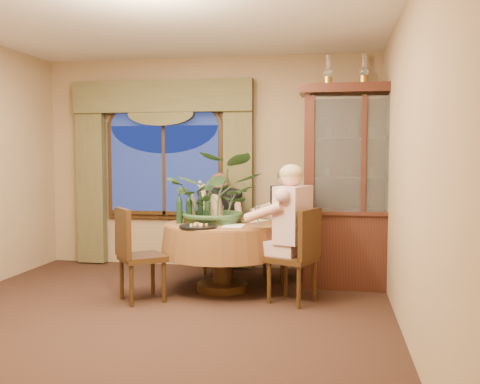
% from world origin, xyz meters
% --- Properties ---
extents(floor, '(5.00, 5.00, 0.00)m').
position_xyz_m(floor, '(0.00, 0.00, 0.00)').
color(floor, black).
rests_on(floor, ground).
extents(wall_back, '(4.50, 0.00, 4.50)m').
position_xyz_m(wall_back, '(0.00, 2.50, 1.40)').
color(wall_back, '#927553').
rests_on(wall_back, ground).
extents(wall_right, '(0.00, 5.00, 5.00)m').
position_xyz_m(wall_right, '(2.25, 0.00, 1.40)').
color(wall_right, '#927553').
rests_on(wall_right, ground).
extents(ceiling, '(5.00, 5.00, 0.00)m').
position_xyz_m(ceiling, '(0.00, 0.00, 2.80)').
color(ceiling, white).
rests_on(ceiling, wall_back).
extents(window, '(1.62, 0.10, 1.32)m').
position_xyz_m(window, '(-0.60, 2.43, 1.30)').
color(window, navy).
rests_on(window, wall_back).
extents(arched_transom, '(1.60, 0.06, 0.44)m').
position_xyz_m(arched_transom, '(-0.60, 2.43, 2.08)').
color(arched_transom, navy).
rests_on(arched_transom, wall_back).
extents(drapery_left, '(0.38, 0.14, 2.32)m').
position_xyz_m(drapery_left, '(-1.63, 2.38, 1.18)').
color(drapery_left, '#484426').
rests_on(drapery_left, floor).
extents(drapery_right, '(0.38, 0.14, 2.32)m').
position_xyz_m(drapery_right, '(0.43, 2.38, 1.18)').
color(drapery_right, '#484426').
rests_on(drapery_right, floor).
extents(swag_valance, '(2.45, 0.16, 0.42)m').
position_xyz_m(swag_valance, '(-0.60, 2.35, 2.28)').
color(swag_valance, '#484426').
rests_on(swag_valance, wall_back).
extents(dining_table, '(1.76, 1.76, 0.75)m').
position_xyz_m(dining_table, '(0.45, 1.25, 0.38)').
color(dining_table, maroon).
rests_on(dining_table, floor).
extents(china_cabinet, '(1.41, 0.56, 2.29)m').
position_xyz_m(china_cabinet, '(1.98, 1.67, 1.14)').
color(china_cabinet, black).
rests_on(china_cabinet, floor).
extents(oil_lamp_left, '(0.11, 0.11, 0.34)m').
position_xyz_m(oil_lamp_left, '(1.58, 1.67, 2.46)').
color(oil_lamp_left, '#A5722D').
rests_on(oil_lamp_left, china_cabinet).
extents(oil_lamp_center, '(0.11, 0.11, 0.34)m').
position_xyz_m(oil_lamp_center, '(1.98, 1.67, 2.46)').
color(oil_lamp_center, '#A5722D').
rests_on(oil_lamp_center, china_cabinet).
extents(oil_lamp_right, '(0.11, 0.11, 0.34)m').
position_xyz_m(oil_lamp_right, '(2.38, 1.67, 2.46)').
color(oil_lamp_right, '#A5722D').
rests_on(oil_lamp_right, china_cabinet).
extents(chair_right, '(0.56, 0.56, 0.96)m').
position_xyz_m(chair_right, '(1.25, 0.88, 0.48)').
color(chair_right, black).
rests_on(chair_right, floor).
extents(chair_back_right, '(0.59, 0.59, 0.96)m').
position_xyz_m(chair_back_right, '(1.08, 1.88, 0.48)').
color(chair_back_right, black).
rests_on(chair_back_right, floor).
extents(chair_back, '(0.52, 0.52, 0.96)m').
position_xyz_m(chair_back, '(0.20, 2.14, 0.48)').
color(chair_back, black).
rests_on(chair_back, floor).
extents(chair_front_left, '(0.59, 0.59, 0.96)m').
position_xyz_m(chair_front_left, '(-0.27, 0.67, 0.48)').
color(chair_front_left, black).
rests_on(chair_front_left, floor).
extents(person_pink, '(0.62, 0.64, 1.42)m').
position_xyz_m(person_pink, '(1.26, 0.94, 0.71)').
color(person_pink, '#CDA2A5').
rests_on(person_pink, floor).
extents(person_back, '(0.55, 0.52, 1.28)m').
position_xyz_m(person_back, '(0.23, 2.14, 0.64)').
color(person_back, black).
rests_on(person_back, floor).
extents(person_scarf, '(0.65, 0.66, 1.35)m').
position_xyz_m(person_scarf, '(1.13, 1.80, 0.68)').
color(person_scarf, black).
rests_on(person_scarf, floor).
extents(stoneware_vase, '(0.17, 0.17, 0.31)m').
position_xyz_m(stoneware_vase, '(0.35, 1.40, 0.90)').
color(stoneware_vase, tan).
rests_on(stoneware_vase, dining_table).
extents(centerpiece_plant, '(1.06, 1.18, 0.92)m').
position_xyz_m(centerpiece_plant, '(0.37, 1.35, 1.41)').
color(centerpiece_plant, '#304F2C').
rests_on(centerpiece_plant, dining_table).
extents(olive_bowl, '(0.15, 0.15, 0.05)m').
position_xyz_m(olive_bowl, '(0.48, 1.17, 0.77)').
color(olive_bowl, '#46532B').
rests_on(olive_bowl, dining_table).
extents(cheese_platter, '(0.40, 0.40, 0.02)m').
position_xyz_m(cheese_platter, '(0.28, 0.84, 0.76)').
color(cheese_platter, black).
rests_on(cheese_platter, dining_table).
extents(wine_bottle_0, '(0.07, 0.07, 0.33)m').
position_xyz_m(wine_bottle_0, '(0.08, 1.22, 0.92)').
color(wine_bottle_0, black).
rests_on(wine_bottle_0, dining_table).
extents(wine_bottle_1, '(0.07, 0.07, 0.33)m').
position_xyz_m(wine_bottle_1, '(0.15, 1.47, 0.92)').
color(wine_bottle_1, black).
rests_on(wine_bottle_1, dining_table).
extents(wine_bottle_2, '(0.07, 0.07, 0.33)m').
position_xyz_m(wine_bottle_2, '(0.29, 1.20, 0.92)').
color(wine_bottle_2, black).
rests_on(wine_bottle_2, dining_table).
extents(wine_bottle_3, '(0.07, 0.07, 0.33)m').
position_xyz_m(wine_bottle_3, '(-0.01, 1.16, 0.92)').
color(wine_bottle_3, black).
rests_on(wine_bottle_3, dining_table).
extents(wine_bottle_4, '(0.07, 0.07, 0.33)m').
position_xyz_m(wine_bottle_4, '(0.08, 1.37, 0.92)').
color(wine_bottle_4, tan).
rests_on(wine_bottle_4, dining_table).
extents(tasting_paper_0, '(0.21, 0.30, 0.00)m').
position_xyz_m(tasting_paper_0, '(0.62, 1.04, 0.75)').
color(tasting_paper_0, white).
rests_on(tasting_paper_0, dining_table).
extents(tasting_paper_1, '(0.34, 0.37, 0.00)m').
position_xyz_m(tasting_paper_1, '(0.77, 1.51, 0.75)').
color(tasting_paper_1, white).
rests_on(tasting_paper_1, dining_table).
extents(wine_glass_person_pink, '(0.07, 0.07, 0.18)m').
position_xyz_m(wine_glass_person_pink, '(0.87, 1.09, 0.84)').
color(wine_glass_person_pink, silver).
rests_on(wine_glass_person_pink, dining_table).
extents(wine_glass_person_back, '(0.07, 0.07, 0.18)m').
position_xyz_m(wine_glass_person_back, '(0.34, 1.69, 0.84)').
color(wine_glass_person_back, silver).
rests_on(wine_glass_person_back, dining_table).
extents(wine_glass_person_scarf, '(0.07, 0.07, 0.18)m').
position_xyz_m(wine_glass_person_scarf, '(0.80, 1.53, 0.84)').
color(wine_glass_person_scarf, silver).
rests_on(wine_glass_person_scarf, dining_table).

